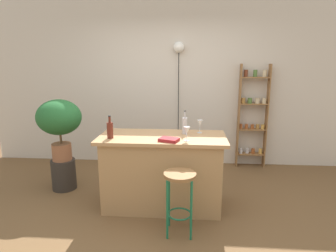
{
  "coord_description": "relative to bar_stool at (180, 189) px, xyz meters",
  "views": [
    {
      "loc": [
        0.32,
        -3.04,
        1.79
      ],
      "look_at": [
        0.05,
        0.55,
        0.97
      ],
      "focal_mm": 30.88,
      "sensor_mm": 36.0,
      "label": 1
    }
  ],
  "objects": [
    {
      "name": "kitchen_counter",
      "position": [
        -0.23,
        0.58,
        -0.04
      ],
      "size": [
        1.52,
        0.7,
        0.91
      ],
      "color": "#A87F51",
      "rests_on": "ground"
    },
    {
      "name": "bottle_sauce_amber",
      "position": [
        -0.83,
        0.44,
        0.51
      ],
      "size": [
        0.07,
        0.07,
        0.27
      ],
      "color": "#5B2319",
      "rests_on": "kitchen_counter"
    },
    {
      "name": "wine_glass_left",
      "position": [
        0.06,
        0.39,
        0.52
      ],
      "size": [
        0.07,
        0.07,
        0.16
      ],
      "color": "silver",
      "rests_on": "kitchen_counter"
    },
    {
      "name": "ground",
      "position": [
        -0.23,
        0.28,
        -0.5
      ],
      "size": [
        12.0,
        12.0,
        0.0
      ],
      "primitive_type": "plane",
      "color": "brown"
    },
    {
      "name": "bottle_olive_oil",
      "position": [
        0.03,
        0.7,
        0.52
      ],
      "size": [
        0.06,
        0.06,
        0.29
      ],
      "color": "#B2B2B7",
      "rests_on": "kitchen_counter"
    },
    {
      "name": "wine_glass_center",
      "position": [
        0.22,
        0.77,
        0.52
      ],
      "size": [
        0.07,
        0.07,
        0.16
      ],
      "color": "silver",
      "rests_on": "kitchen_counter"
    },
    {
      "name": "plant_stool",
      "position": [
        -1.68,
        0.96,
        -0.28
      ],
      "size": [
        0.33,
        0.33,
        0.43
      ],
      "primitive_type": "cylinder",
      "color": "#2D2823",
      "rests_on": "ground"
    },
    {
      "name": "spice_shelf",
      "position": [
        1.14,
        2.09,
        0.4
      ],
      "size": [
        0.48,
        0.15,
        1.74
      ],
      "color": "olive",
      "rests_on": "ground"
    },
    {
      "name": "potted_plant",
      "position": [
        -1.68,
        0.96,
        0.49
      ],
      "size": [
        0.61,
        0.55,
        0.85
      ],
      "color": "#935B3D",
      "rests_on": "plant_stool"
    },
    {
      "name": "back_wall",
      "position": [
        -0.23,
        2.23,
        0.9
      ],
      "size": [
        6.4,
        0.1,
        2.8
      ],
      "primitive_type": "cube",
      "color": "beige",
      "rests_on": "ground"
    },
    {
      "name": "bar_stool",
      "position": [
        0.0,
        0.0,
        0.0
      ],
      "size": [
        0.33,
        0.33,
        0.67
      ],
      "color": "#196642",
      "rests_on": "ground"
    },
    {
      "name": "cookbook",
      "position": [
        -0.14,
        0.36,
        0.42
      ],
      "size": [
        0.25,
        0.21,
        0.03
      ],
      "primitive_type": "cube",
      "rotation": [
        0.0,
        0.0,
        -0.35
      ],
      "color": "maroon",
      "rests_on": "kitchen_counter"
    },
    {
      "name": "pendant_globe_light",
      "position": [
        -0.1,
        2.12,
        1.46
      ],
      "size": [
        0.18,
        0.18,
        2.09
      ],
      "color": "black",
      "rests_on": "ground"
    }
  ]
}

